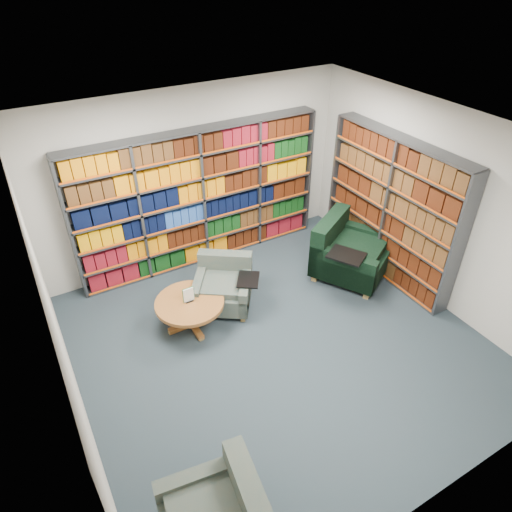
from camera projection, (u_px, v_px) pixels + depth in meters
room_shell at (281, 257)px, 5.32m from camera, size 5.02×5.02×2.82m
bookshelf_back at (201, 198)px, 7.16m from camera, size 4.00×0.28×2.20m
bookshelf_right at (390, 209)px, 6.88m from camera, size 0.28×2.50×2.20m
chair_teal_left at (224, 286)px, 6.66m from camera, size 1.09×1.09×0.72m
chair_green_right at (346, 253)px, 7.18m from camera, size 1.41×1.41×0.94m
coffee_table at (190, 306)px, 6.19m from camera, size 0.94×0.94×0.66m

